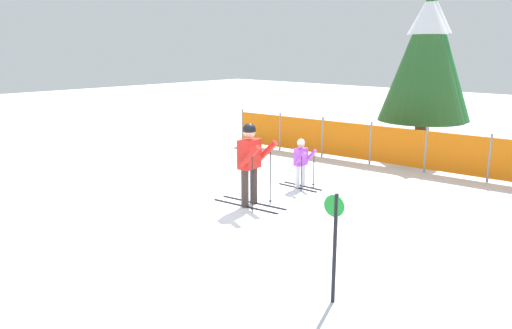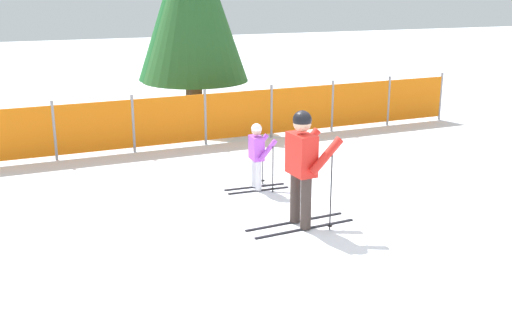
# 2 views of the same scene
# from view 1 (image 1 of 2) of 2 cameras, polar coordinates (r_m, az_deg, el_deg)

# --- Properties ---
(ground_plane) EXTENTS (60.00, 60.00, 0.00)m
(ground_plane) POSITION_cam_1_polar(r_m,az_deg,el_deg) (10.15, -0.70, -4.98)
(ground_plane) COLOR white
(skier_adult) EXTENTS (1.64, 0.77, 1.71)m
(skier_adult) POSITION_cam_1_polar(r_m,az_deg,el_deg) (10.06, -0.66, 0.85)
(skier_adult) COLOR black
(skier_adult) RESTS_ON ground_plane
(skier_child) EXTENTS (1.08, 0.55, 1.15)m
(skier_child) POSITION_cam_1_polar(r_m,az_deg,el_deg) (11.49, 5.19, 0.59)
(skier_child) COLOR black
(skier_child) RESTS_ON ground_plane
(safety_fence) EXTENTS (10.86, 0.81, 1.19)m
(safety_fence) POSITION_cam_1_polar(r_m,az_deg,el_deg) (13.85, 15.83, 2.00)
(safety_fence) COLOR gray
(safety_fence) RESTS_ON ground_plane
(conifer_far) EXTENTS (2.60, 2.60, 4.83)m
(conifer_far) POSITION_cam_1_polar(r_m,az_deg,el_deg) (16.07, 19.21, 11.86)
(conifer_far) COLOR #4C3823
(conifer_far) RESTS_ON ground_plane
(conifer_near) EXTENTS (2.58, 2.58, 4.79)m
(conifer_near) POSITION_cam_1_polar(r_m,az_deg,el_deg) (15.80, 18.84, 11.78)
(conifer_near) COLOR #4C3823
(conifer_near) RESTS_ON ground_plane
(trail_marker) EXTENTS (0.28, 0.05, 1.44)m
(trail_marker) POSITION_cam_1_polar(r_m,az_deg,el_deg) (6.33, 8.96, -8.10)
(trail_marker) COLOR black
(trail_marker) RESTS_ON ground_plane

